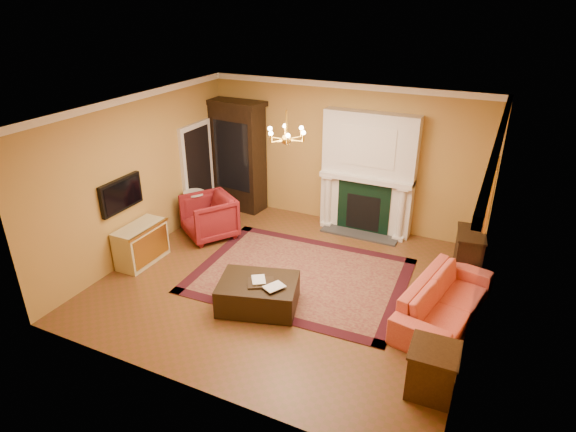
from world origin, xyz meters
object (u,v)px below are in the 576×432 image
Objects in this scene: coral_sofa at (445,295)px; end_table at (432,372)px; wingback_armchair at (209,215)px; commode at (141,244)px; china_cabinet at (238,158)px; pedestal_table at (195,207)px; console_table at (468,255)px; leather_ottoman at (258,294)px.

coral_sofa is 3.42× the size of end_table.
commode is at bearing -77.42° from wingback_armchair.
wingback_armchair is 0.44× the size of coral_sofa.
china_cabinet is 1.55m from pedestal_table.
console_table is at bearing 88.88° from end_table.
commode is 1.20× the size of console_table.
commode is 1.55× the size of end_table.
end_table is 0.52× the size of leather_ottoman.
console_table reaches higher than end_table.
china_cabinet is 2.88× the size of console_table.
china_cabinet is at bearing 75.89° from coral_sofa.
end_table is (5.45, -1.01, -0.05)m from commode.
commode is at bearing -90.16° from china_cabinet.
wingback_armchair reaches higher than console_table.
console_table is (5.51, 2.06, 0.04)m from commode.
china_cabinet is 5.32m from console_table.
china_cabinet is 5.61m from coral_sofa.
pedestal_table is 0.65× the size of leather_ottoman.
coral_sofa is at bearing -19.33° from china_cabinet.
wingback_armchair is 5.00m from console_table.
china_cabinet is 4.16m from leather_ottoman.
coral_sofa is at bearing -11.18° from pedestal_table.
china_cabinet is 2.39× the size of commode.
leather_ottoman is at bearing -5.74° from wingback_armchair.
commode is at bearing 156.53° from leather_ottoman.
wingback_armchair is at bearing 92.01° from coral_sofa.
wingback_armchair reaches higher than commode.
commode is (-0.03, -1.67, -0.09)m from pedestal_table.
end_table is 0.78× the size of console_table.
commode is 0.81× the size of leather_ottoman.
pedestal_table is 3.29m from leather_ottoman.
leather_ottoman is at bearing -49.26° from china_cabinet.
end_table is (5.42, -2.68, -0.14)m from pedestal_table.
pedestal_table is at bearing -172.52° from wingback_armchair.
china_cabinet is 1.76m from wingback_armchair.
commode is 5.38m from coral_sofa.
end_table is at bearing -26.30° from pedestal_table.
coral_sofa is at bearing 24.84° from wingback_armchair.
end_table reaches higher than leather_ottoman.
china_cabinet reaches higher than wingback_armchair.
pedestal_table is 0.97× the size of console_table.
commode is (-0.56, -1.41, -0.11)m from wingback_armchair.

